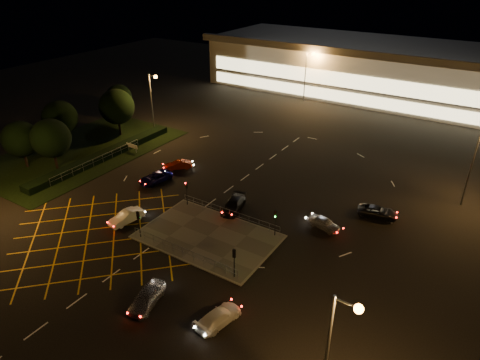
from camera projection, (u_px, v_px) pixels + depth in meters
The scene contains 26 objects.
ground at pixel (204, 223), 48.48m from camera, with size 180.00×180.00×0.00m, color black.
pedestrian_island at pixel (208, 236), 46.00m from camera, with size 14.00×9.00×0.12m, color #4C4944.
grass_verge at pixel (82, 151), 66.24m from camera, with size 18.00×30.00×0.08m, color black.
hedge at pixel (104, 155), 63.65m from camera, with size 2.00×26.00×1.00m, color black.
supermarket at pixel (375, 68), 92.31m from camera, with size 72.00×26.50×10.50m.
streetlight_se at pixel (336, 343), 25.26m from camera, with size 1.78×0.56×10.03m.
streetlight_nw at pixel (153, 95), 70.07m from camera, with size 1.78×0.56×10.03m.
streetlight_ne at pixel (479, 156), 48.77m from camera, with size 1.78×0.56×10.03m.
streetlight_far_left at pixel (308, 70), 85.84m from camera, with size 1.78×0.56×10.03m.
signal_sw at pixel (138, 219), 44.80m from camera, with size 0.28×0.30×3.15m.
signal_se at pixel (234, 257), 39.10m from camera, with size 0.28×0.30×3.15m.
signal_nw at pixel (186, 188), 50.77m from camera, with size 0.28×0.30×3.15m.
signal_ne at pixel (276, 218), 45.07m from camera, with size 0.28×0.30×3.15m.
tree_a at pixel (20, 139), 59.21m from camera, with size 5.04×5.04×6.86m.
tree_b at pixel (60, 118), 66.00m from camera, with size 5.40×5.40×7.35m.
tree_c at pixel (117, 107), 69.93m from camera, with size 5.76×5.76×7.84m.
tree_d at pixel (119, 97), 77.70m from camera, with size 4.68×4.68×6.37m.
tree_e at pixel (51, 138), 58.66m from camera, with size 5.40×5.40×7.35m.
car_near_silver at pixel (147, 297), 36.81m from camera, with size 1.77×4.41×1.50m, color #A1A2A8.
car_queue_white at pixel (126, 217), 48.30m from camera, with size 1.44×4.12×1.36m, color white.
car_left_blue at pixel (156, 177), 56.98m from camera, with size 2.14×4.65×1.29m, color #0E0B45.
car_far_dkgrey at pixel (233, 205), 50.65m from camera, with size 1.90×4.68×1.36m, color black.
car_right_silver at pixel (324, 223), 47.26m from camera, with size 1.53×3.80×1.29m, color silver.
car_circ_red at pixel (178, 165), 60.49m from camera, with size 1.29×3.70×1.22m, color maroon.
car_east_grey at pixel (378, 212), 49.37m from camera, with size 2.08×4.51×1.25m, color black.
car_approach_white at pixel (219, 317), 34.99m from camera, with size 1.74×4.28×1.24m, color white.
Camera 1 is at (25.24, -32.15, 26.83)m, focal length 32.00 mm.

